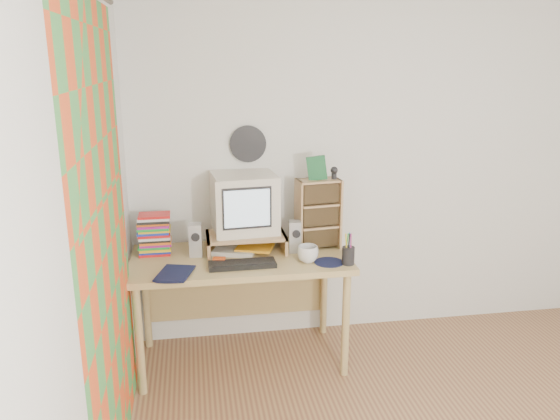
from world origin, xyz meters
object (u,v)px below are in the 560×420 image
object	(u,v)px
keyboard	(242,264)
mug	(308,254)
desk	(239,272)
crt_monitor	(245,204)
dvd_stack	(154,233)
diary	(159,271)
cd_rack	(318,214)

from	to	relation	value
keyboard	mug	world-z (taller)	mug
desk	crt_monitor	distance (m)	0.46
dvd_stack	keyboard	bearing A→B (deg)	-31.58
crt_monitor	diary	world-z (taller)	crt_monitor
dvd_stack	diary	bearing A→B (deg)	-84.26
crt_monitor	keyboard	distance (m)	0.45
desk	cd_rack	bearing A→B (deg)	4.18
desk	mug	xyz separation A→B (m)	(0.41, -0.23, 0.19)
cd_rack	mug	size ratio (longest dim) A/B	3.52
keyboard	dvd_stack	bearing A→B (deg)	148.00
cd_rack	keyboard	bearing A→B (deg)	-159.88
mug	keyboard	bearing A→B (deg)	-178.26
dvd_stack	mug	xyz separation A→B (m)	(0.96, -0.31, -0.09)
keyboard	cd_rack	world-z (taller)	cd_rack
desk	keyboard	xyz separation A→B (m)	(-0.00, -0.24, 0.15)
keyboard	mug	bearing A→B (deg)	0.57
desk	crt_monitor	size ratio (longest dim) A/B	3.44
dvd_stack	cd_rack	distance (m)	1.09
crt_monitor	diary	distance (m)	0.73
crt_monitor	cd_rack	bearing A→B (deg)	-10.77
mug	dvd_stack	bearing A→B (deg)	162.04
dvd_stack	crt_monitor	bearing A→B (deg)	-0.38
crt_monitor	desk	bearing A→B (deg)	-125.75
cd_rack	mug	world-z (taller)	cd_rack
dvd_stack	diary	xyz separation A→B (m)	(0.04, -0.38, -0.12)
desk	mug	world-z (taller)	mug
diary	mug	bearing A→B (deg)	20.22
mug	cd_rack	bearing A→B (deg)	64.80
desk	dvd_stack	distance (m)	0.62
desk	mug	bearing A→B (deg)	-28.76
desk	diary	size ratio (longest dim) A/B	6.11
mug	diary	xyz separation A→B (m)	(-0.91, -0.07, -0.03)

